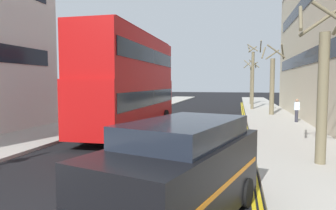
% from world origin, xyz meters
% --- Properties ---
extents(sidewalk_right, '(4.00, 80.00, 0.14)m').
position_xyz_m(sidewalk_right, '(6.50, 16.00, 0.07)').
color(sidewalk_right, '#ADA89E').
rests_on(sidewalk_right, ground).
extents(sidewalk_left, '(4.00, 80.00, 0.14)m').
position_xyz_m(sidewalk_left, '(-6.50, 16.00, 0.07)').
color(sidewalk_left, '#ADA89E').
rests_on(sidewalk_left, ground).
extents(kerb_line_outer, '(0.10, 56.00, 0.01)m').
position_xyz_m(kerb_line_outer, '(4.40, 14.00, 0.00)').
color(kerb_line_outer, yellow).
rests_on(kerb_line_outer, ground).
extents(kerb_line_inner, '(0.10, 56.00, 0.01)m').
position_xyz_m(kerb_line_inner, '(4.24, 14.00, 0.00)').
color(kerb_line_inner, yellow).
rests_on(kerb_line_inner, ground).
extents(double_decker_bus_away, '(2.86, 10.83, 5.64)m').
position_xyz_m(double_decker_bus_away, '(-2.20, 13.15, 3.03)').
color(double_decker_bus_away, '#B20F0F').
rests_on(double_decker_bus_away, ground).
extents(taxi_minivan, '(3.14, 5.14, 2.12)m').
position_xyz_m(taxi_minivan, '(2.73, 2.53, 1.07)').
color(taxi_minivan, black).
rests_on(taxi_minivan, ground).
extents(pedestrian_far, '(0.34, 0.22, 1.62)m').
position_xyz_m(pedestrian_far, '(7.83, 19.13, 0.99)').
color(pedestrian_far, '#2D2D38').
rests_on(pedestrian_far, sidewalk_right).
extents(street_tree_near, '(1.68, 1.60, 5.50)m').
position_xyz_m(street_tree_near, '(6.58, 7.73, 2.73)').
color(street_tree_near, '#6B6047').
rests_on(street_tree_near, sidewalk_right).
extents(street_tree_mid, '(1.94, 2.09, 5.69)m').
position_xyz_m(street_tree_mid, '(5.48, 36.91, 2.80)').
color(street_tree_mid, '#6B6047').
rests_on(street_tree_mid, sidewalk_right).
extents(street_tree_far, '(2.00, 1.96, 5.95)m').
position_xyz_m(street_tree_far, '(6.67, 24.02, 2.90)').
color(street_tree_far, '#6B6047').
rests_on(street_tree_far, sidewalk_right).
extents(street_tree_distant, '(1.46, 1.54, 7.05)m').
position_xyz_m(street_tree_distant, '(5.28, 29.49, 3.52)').
color(street_tree_distant, '#6B6047').
rests_on(street_tree_distant, sidewalk_right).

